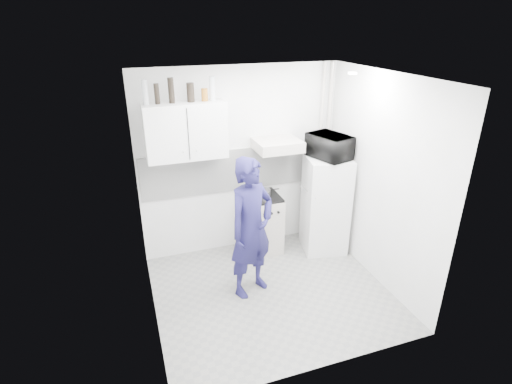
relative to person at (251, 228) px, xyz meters
name	(u,v)px	position (x,y,z in m)	size (l,w,h in m)	color
floor	(271,292)	(0.21, -0.14, -0.87)	(2.80, 2.80, 0.00)	slate
ceiling	(275,77)	(0.21, -0.14, 1.73)	(2.80, 2.80, 0.00)	white
wall_back	(240,162)	(0.21, 1.11, 0.43)	(2.80, 2.80, 0.00)	white
wall_left	(144,216)	(-1.19, -0.14, 0.43)	(2.60, 2.60, 0.00)	white
wall_right	(380,181)	(1.61, -0.14, 0.43)	(2.60, 2.60, 0.00)	white
person	(251,228)	(0.00, 0.00, 0.00)	(0.63, 0.42, 1.74)	#1A1745
stove	(261,224)	(0.44, 0.86, -0.46)	(0.52, 0.52, 0.83)	#B9B1A6
fridge	(325,205)	(1.31, 0.61, -0.17)	(0.58, 0.58, 1.40)	white
stove_top	(262,197)	(0.44, 0.86, -0.03)	(0.50, 0.50, 0.03)	black
saucepan	(264,193)	(0.48, 0.85, 0.03)	(0.17, 0.17, 0.10)	silver
microwave	(330,146)	(1.31, 0.61, 0.69)	(0.39, 0.58, 0.32)	black
bottle_a	(145,92)	(-0.98, 0.94, 1.47)	(0.07, 0.07, 0.29)	#B2B7BC
bottle_b	(157,94)	(-0.84, 0.94, 1.45)	(0.06, 0.06, 0.24)	black
bottle_c	(171,91)	(-0.68, 0.94, 1.48)	(0.07, 0.07, 0.30)	black
canister_a	(191,92)	(-0.45, 0.94, 1.44)	(0.09, 0.09, 0.23)	black
canister_b	(205,95)	(-0.28, 0.94, 1.41)	(0.08, 0.08, 0.15)	brown
bottle_e	(212,89)	(-0.18, 0.94, 1.48)	(0.07, 0.07, 0.29)	#B2B7BC
upper_cabinet	(186,131)	(-0.54, 0.94, 0.98)	(1.00, 0.35, 0.70)	white
range_hood	(277,145)	(0.66, 0.86, 0.70)	(0.60, 0.50, 0.14)	#B9B1A6
backsplash	(241,169)	(0.21, 1.10, 0.33)	(2.74, 0.03, 0.60)	white
pipe_a	(326,154)	(1.51, 1.03, 0.43)	(0.05, 0.05, 2.60)	#B9B1A6
pipe_b	(319,155)	(1.39, 1.03, 0.43)	(0.04, 0.04, 2.60)	#B9B1A6
ceiling_spot_fixture	(353,73)	(1.21, 0.06, 1.70)	(0.10, 0.10, 0.02)	white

